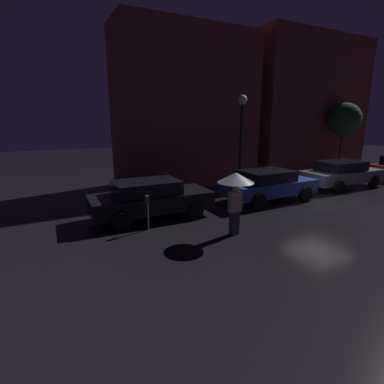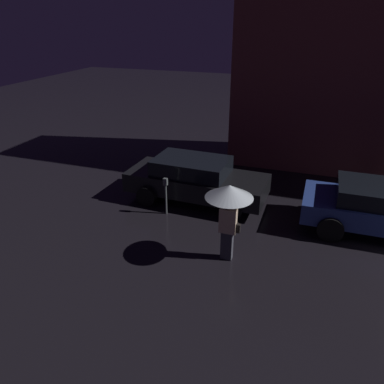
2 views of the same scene
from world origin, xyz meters
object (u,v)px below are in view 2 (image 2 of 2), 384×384
Objects in this scene: parked_car_blue at (383,208)px; pedestrian_with_umbrella at (229,200)px; parking_meter at (166,192)px; parked_car_black at (195,179)px.

pedestrian_with_umbrella reaches higher than parked_car_blue.
pedestrian_with_umbrella is 2.99m from parking_meter.
pedestrian_with_umbrella is (-3.70, -2.62, 0.90)m from parked_car_blue.
parked_car_black is 1.31m from parking_meter.
parked_car_blue is 2.13× the size of pedestrian_with_umbrella.
pedestrian_with_umbrella is 1.71× the size of parking_meter.
parked_car_blue is at bearing 35.82° from pedestrian_with_umbrella.
parked_car_black is 1.06× the size of parked_car_blue.
parked_car_blue is 3.64× the size of parking_meter.
parked_car_black is at bearing 177.89° from parked_car_blue.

